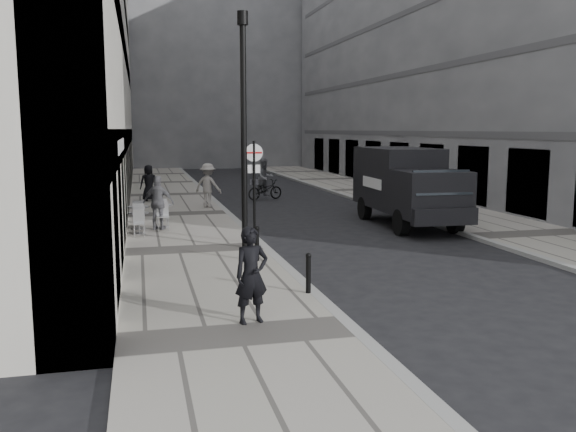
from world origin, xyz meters
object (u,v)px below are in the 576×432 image
Objects in this scene: sign_post at (254,178)px; panel_van at (405,182)px; cyclist at (265,184)px; walking_man at (251,275)px; lamppost at (244,119)px.

sign_post is 6.84m from panel_van.
sign_post is 1.48× the size of cyclist.
walking_man is at bearing -124.43° from panel_van.
panel_van is (6.21, 2.84, -0.50)m from sign_post.
panel_van is at bearing -89.51° from cyclist.
lamppost is at bearing -123.53° from cyclist.
lamppost is 1.09× the size of panel_van.
lamppost is 7.77m from panel_van.
walking_man is 0.28× the size of panel_van.
sign_post reaches higher than cyclist.
sign_post is at bearing 55.88° from lamppost.
sign_post is at bearing -153.31° from panel_van.
lamppost reaches higher than cyclist.
cyclist is (2.83, 12.20, -1.29)m from sign_post.
panel_van is 9.98m from cyclist.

